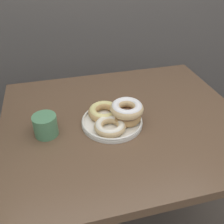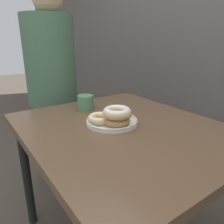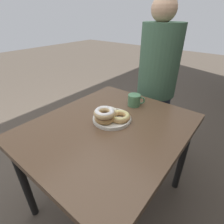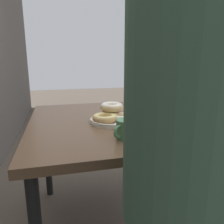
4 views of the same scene
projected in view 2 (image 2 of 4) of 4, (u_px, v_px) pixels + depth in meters
The scene contains 4 objects.
dining_table at pixel (123, 141), 1.08m from camera, with size 1.04×0.88×0.74m.
donut_plate at pixel (113, 117), 1.06m from camera, with size 0.28×0.28×0.10m.
coffee_mug at pixel (86, 102), 1.28m from camera, with size 0.10×0.12×0.09m.
person_figure at pixel (52, 86), 1.60m from camera, with size 0.36×0.35×1.48m.
Camera 2 is at (0.76, -0.40, 1.14)m, focal length 35.00 mm.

